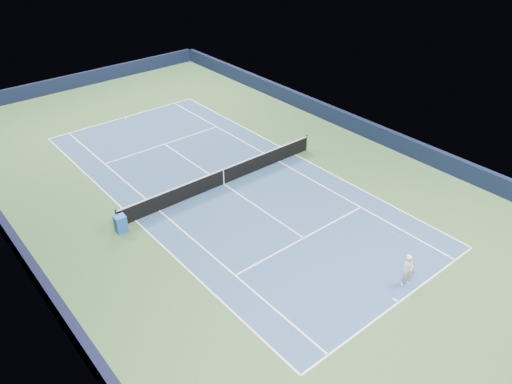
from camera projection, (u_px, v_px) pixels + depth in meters
ground at (224, 184)px, 27.85m from camera, size 40.00×40.00×0.00m
wall_far at (78, 80)px, 40.46m from camera, size 22.00×0.35×1.10m
wall_right at (354, 123)px, 33.38m from camera, size 0.35×40.00×1.10m
wall_left at (24, 256)px, 21.72m from camera, size 0.35×40.00×1.10m
court_surface at (224, 184)px, 27.84m from camera, size 10.97×23.77×0.01m
baseline_far at (125, 117)px, 35.58m from camera, size 10.97×0.08×0.00m
baseline_near at (399, 302)px, 20.10m from camera, size 10.97×0.08×0.00m
sideline_doubles_right at (295, 155)px, 30.79m from camera, size 0.08×23.77×0.00m
sideline_doubles_left at (135, 220)px, 24.89m from camera, size 0.08×23.77×0.00m
sideline_singles_right at (279, 161)px, 30.06m from camera, size 0.08×23.77×0.00m
sideline_singles_left at (159, 211)px, 25.63m from camera, size 0.08×23.77×0.00m
service_line_far at (165, 144)px, 32.01m from camera, size 8.23×0.08×0.00m
service_line_near at (304, 238)px, 23.67m from camera, size 8.23×0.08×0.00m
center_service_line at (224, 184)px, 27.84m from camera, size 0.08×12.80×0.00m
center_mark_far at (126, 118)px, 35.48m from camera, size 0.08×0.30×0.00m
center_mark_near at (396, 300)px, 20.20m from camera, size 0.08×0.30×0.00m
tennis_net at (223, 176)px, 27.58m from camera, size 12.90×0.10×1.07m
sponsor_cube at (121, 224)px, 23.94m from camera, size 0.61×0.51×0.87m
tennis_player at (408, 270)px, 20.62m from camera, size 0.77×1.28×2.10m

